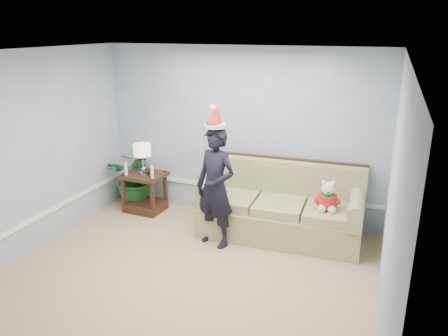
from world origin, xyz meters
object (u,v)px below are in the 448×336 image
side_table (145,196)px  teddy_bear (327,199)px  sofa (281,210)px  table_lamp (142,151)px  houseplant (136,178)px  man (216,188)px

side_table → teddy_bear: 3.05m
teddy_bear → sofa: bearing=157.5°
table_lamp → teddy_bear: 3.03m
sofa → houseplant: 2.61m
table_lamp → teddy_bear: table_lamp is taller
side_table → sofa: bearing=-1.4°
side_table → houseplant: (-0.26, 0.17, 0.24)m
sofa → teddy_bear: 0.77m
teddy_bear → side_table: bearing=168.0°
teddy_bear → houseplant: bearing=165.3°
side_table → table_lamp: table_lamp is taller
side_table → table_lamp: (0.00, -0.01, 0.78)m
table_lamp → houseplant: 0.63m
sofa → man: 1.11m
teddy_bear → man: bearing=-170.7°
table_lamp → teddy_bear: bearing=-4.3°
side_table → teddy_bear: (3.01, -0.23, 0.47)m
side_table → teddy_bear: bearing=-4.4°
sofa → table_lamp: table_lamp is taller
side_table → table_lamp: size_ratio=1.37×
table_lamp → man: bearing=-23.4°
sofa → side_table: (-2.34, 0.06, -0.13)m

